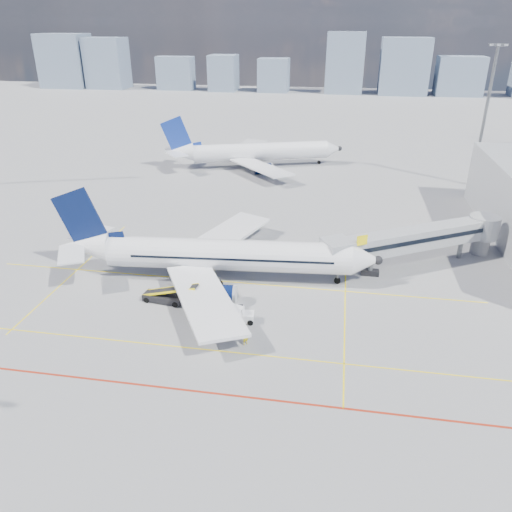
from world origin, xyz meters
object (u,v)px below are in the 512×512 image
(main_aircraft, at_px, (215,255))
(baggage_tug, at_px, (241,315))
(second_aircraft, at_px, (253,152))
(cargo_dolly, at_px, (228,313))
(belt_loader, at_px, (165,296))
(ramp_worker, at_px, (246,337))

(main_aircraft, relative_size, baggage_tug, 15.05)
(second_aircraft, bearing_deg, baggage_tug, -100.11)
(cargo_dolly, bearing_deg, second_aircraft, 117.28)
(second_aircraft, xyz_separation_m, belt_loader, (0.22, -59.08, -2.52))
(main_aircraft, height_order, baggage_tug, main_aircraft)
(second_aircraft, xyz_separation_m, cargo_dolly, (8.15, -61.83, -2.18))
(main_aircraft, distance_m, baggage_tug, 10.63)
(cargo_dolly, bearing_deg, baggage_tug, 25.99)
(second_aircraft, distance_m, cargo_dolly, 62.40)
(ramp_worker, bearing_deg, main_aircraft, 68.97)
(second_aircraft, height_order, baggage_tug, second_aircraft)
(main_aircraft, distance_m, ramp_worker, 14.64)
(second_aircraft, bearing_deg, main_aircraft, -103.95)
(second_aircraft, xyz_separation_m, ramp_worker, (10.77, -65.64, -2.35))
(second_aircraft, relative_size, belt_loader, 5.67)
(baggage_tug, distance_m, ramp_worker, 4.15)
(main_aircraft, xyz_separation_m, ramp_worker, (6.24, -13.04, -2.35))
(cargo_dolly, height_order, belt_loader, belt_loader)
(main_aircraft, height_order, second_aircraft, main_aircraft)
(main_aircraft, distance_m, cargo_dolly, 10.15)
(belt_loader, relative_size, ramp_worker, 3.87)
(baggage_tug, xyz_separation_m, ramp_worker, (1.26, -3.96, 0.04))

